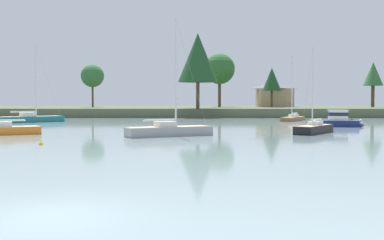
{
  "coord_description": "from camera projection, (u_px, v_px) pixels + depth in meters",
  "views": [
    {
      "loc": [
        3.96,
        -12.44,
        3.19
      ],
      "look_at": [
        3.6,
        35.49,
        1.21
      ],
      "focal_mm": 42.03,
      "sensor_mm": 36.0,
      "label": 1
    }
  ],
  "objects": [
    {
      "name": "ground_plane",
      "position": [
        54.0,
        215.0,
        12.59
      ],
      "size": [
        459.43,
        459.43,
        0.0
      ],
      "primitive_type": "plane",
      "color": "gray"
    },
    {
      "name": "far_shore_bank",
      "position": [
        180.0,
        110.0,
        115.5
      ],
      "size": [
        206.75,
        57.06,
        1.78
      ],
      "primitive_type": "cube",
      "color": "#4C563D",
      "rests_on": "ground"
    },
    {
      "name": "sailboat_black",
      "position": [
        314.0,
        131.0,
        44.94
      ],
      "size": [
        5.25,
        6.48,
        9.08
      ],
      "color": "black",
      "rests_on": "ground"
    },
    {
      "name": "sailboat_teal",
      "position": [
        31.0,
        120.0,
        68.84
      ],
      "size": [
        8.97,
        8.16,
        12.55
      ],
      "color": "#196B70",
      "rests_on": "ground"
    },
    {
      "name": "sailboat_wood",
      "position": [
        293.0,
        119.0,
        74.13
      ],
      "size": [
        5.33,
        7.3,
        11.33
      ],
      "color": "brown",
      "rests_on": "ground"
    },
    {
      "name": "sailboat_grey",
      "position": [
        169.0,
        133.0,
        41.39
      ],
      "size": [
        8.14,
        5.53,
        11.42
      ],
      "color": "gray",
      "rests_on": "ground"
    },
    {
      "name": "dinghy_skyblue",
      "position": [
        353.0,
        121.0,
        70.11
      ],
      "size": [
        2.04,
        2.92,
        0.39
      ],
      "color": "#669ECC",
      "rests_on": "ground"
    },
    {
      "name": "cruiser_navy",
      "position": [
        340.0,
        123.0,
        56.79
      ],
      "size": [
        6.7,
        2.87,
        3.75
      ],
      "color": "navy",
      "rests_on": "ground"
    },
    {
      "name": "mooring_buoy_white",
      "position": [
        361.0,
        121.0,
        72.64
      ],
      "size": [
        0.47,
        0.47,
        0.53
      ],
      "color": "white",
      "rests_on": "ground"
    },
    {
      "name": "mooring_buoy_yellow",
      "position": [
        41.0,
        144.0,
        33.07
      ],
      "size": [
        0.33,
        0.33,
        0.38
      ],
      "color": "yellow",
      "rests_on": "ground"
    },
    {
      "name": "shore_tree_left",
      "position": [
        373.0,
        74.0,
        114.36
      ],
      "size": [
        4.9,
        4.9,
        11.47
      ],
      "color": "brown",
      "rests_on": "far_shore_bank"
    },
    {
      "name": "shore_tree_far_left",
      "position": [
        92.0,
        76.0,
        113.28
      ],
      "size": [
        5.8,
        5.8,
        10.8
      ],
      "color": "brown",
      "rests_on": "far_shore_bank"
    },
    {
      "name": "shore_tree_left_mid",
      "position": [
        272.0,
        79.0,
        107.85
      ],
      "size": [
        4.5,
        4.5,
        9.52
      ],
      "color": "brown",
      "rests_on": "far_shore_bank"
    },
    {
      "name": "shore_tree_inland_a",
      "position": [
        198.0,
        58.0,
        89.04
      ],
      "size": [
        7.9,
        7.9,
        14.96
      ],
      "color": "brown",
      "rests_on": "far_shore_bank"
    },
    {
      "name": "shore_tree_center_left",
      "position": [
        220.0,
        69.0,
        116.17
      ],
      "size": [
        7.95,
        7.95,
        13.85
      ],
      "color": "brown",
      "rests_on": "far_shore_bank"
    },
    {
      "name": "cottage_behind_trees",
      "position": [
        274.0,
        94.0,
        117.25
      ],
      "size": [
        9.19,
        9.72,
        6.51
      ],
      "color": "tan",
      "rests_on": "far_shore_bank"
    }
  ]
}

